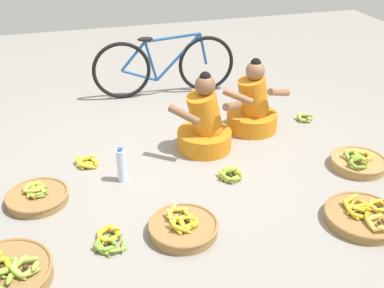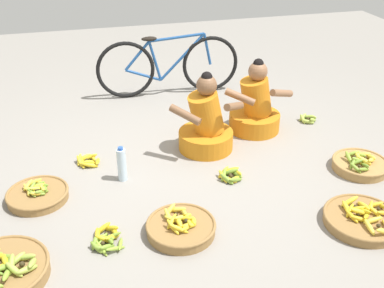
# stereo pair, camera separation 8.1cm
# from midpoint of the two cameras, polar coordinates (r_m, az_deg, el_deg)

# --- Properties ---
(ground_plane) EXTENTS (10.00, 10.00, 0.00)m
(ground_plane) POSITION_cam_midpoint_polar(r_m,az_deg,el_deg) (4.16, -0.14, -2.93)
(ground_plane) COLOR gray
(vendor_woman_front) EXTENTS (0.75, 0.53, 0.78)m
(vendor_woman_front) POSITION_cam_midpoint_polar(r_m,az_deg,el_deg) (4.35, 2.29, 2.31)
(vendor_woman_front) COLOR orange
(vendor_woman_front) RESTS_ON ground
(vendor_woman_behind) EXTENTS (0.73, 0.52, 0.76)m
(vendor_woman_behind) POSITION_cam_midpoint_polar(r_m,az_deg,el_deg) (4.76, 8.31, 4.38)
(vendor_woman_behind) COLOR orange
(vendor_woman_behind) RESTS_ON ground
(bicycle_leaning) EXTENTS (1.70, 0.12, 0.73)m
(bicycle_leaning) POSITION_cam_midpoint_polar(r_m,az_deg,el_deg) (5.56, -2.51, 9.61)
(bicycle_leaning) COLOR black
(bicycle_leaning) RESTS_ON ground
(banana_basket_front_right) EXTENTS (0.58, 0.58, 0.15)m
(banana_basket_front_right) POSITION_cam_midpoint_polar(r_m,az_deg,el_deg) (3.72, 20.89, -8.62)
(banana_basket_front_right) COLOR olive
(banana_basket_front_right) RESTS_ON ground
(banana_basket_front_left) EXTENTS (0.51, 0.51, 0.15)m
(banana_basket_front_left) POSITION_cam_midpoint_polar(r_m,az_deg,el_deg) (3.40, -0.68, -10.18)
(banana_basket_front_left) COLOR olive
(banana_basket_front_left) RESTS_ON ground
(banana_basket_mid_left) EXTENTS (0.49, 0.49, 0.14)m
(banana_basket_mid_left) POSITION_cam_midpoint_polar(r_m,az_deg,el_deg) (3.92, -17.95, -5.92)
(banana_basket_mid_left) COLOR olive
(banana_basket_mid_left) RESTS_ON ground
(banana_basket_mid_right) EXTENTS (0.49, 0.49, 0.16)m
(banana_basket_mid_right) POSITION_cam_midpoint_polar(r_m,az_deg,el_deg) (4.39, 20.52, -2.34)
(banana_basket_mid_right) COLOR #A87F47
(banana_basket_mid_right) RESTS_ON ground
(banana_basket_back_right) EXTENTS (0.62, 0.62, 0.17)m
(banana_basket_back_right) POSITION_cam_midpoint_polar(r_m,az_deg,el_deg) (3.28, -21.81, -14.32)
(banana_basket_back_right) COLOR olive
(banana_basket_back_right) RESTS_ON ground
(loose_bananas_back_center) EXTENTS (0.23, 0.25, 0.09)m
(loose_bananas_back_center) POSITION_cam_midpoint_polar(r_m,az_deg,el_deg) (4.01, 5.34, -3.87)
(loose_bananas_back_center) COLOR yellow
(loose_bananas_back_center) RESTS_ON ground
(loose_bananas_front_center) EXTENTS (0.20, 0.21, 0.09)m
(loose_bananas_front_center) POSITION_cam_midpoint_polar(r_m,az_deg,el_deg) (5.14, 14.55, 3.04)
(loose_bananas_front_center) COLOR #9EB747
(loose_bananas_front_center) RESTS_ON ground
(loose_bananas_near_vendor) EXTENTS (0.22, 0.23, 0.09)m
(loose_bananas_near_vendor) POSITION_cam_midpoint_polar(r_m,az_deg,el_deg) (4.31, -12.20, -2.01)
(loose_bananas_near_vendor) COLOR gold
(loose_bananas_near_vendor) RESTS_ON ground
(loose_bananas_back_left) EXTENTS (0.25, 0.33, 0.09)m
(loose_bananas_back_left) POSITION_cam_midpoint_polar(r_m,az_deg,el_deg) (3.38, -9.87, -11.50)
(loose_bananas_back_left) COLOR olive
(loose_bananas_back_left) RESTS_ON ground
(water_bottle) EXTENTS (0.08, 0.08, 0.32)m
(water_bottle) POSITION_cam_midpoint_polar(r_m,az_deg,el_deg) (3.96, -8.07, -2.51)
(water_bottle) COLOR silver
(water_bottle) RESTS_ON ground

